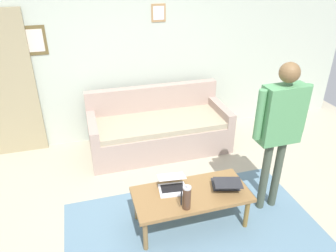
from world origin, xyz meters
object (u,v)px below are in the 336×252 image
laptop_left (172,185)px  french_press (187,197)px  interior_door (4,87)px  laptop_center (226,184)px  couch (159,129)px  coffee_table (191,196)px  person_standing (281,122)px

laptop_left → french_press: 0.34m
interior_door → laptop_center: (-2.36, 2.12, -0.57)m
couch → laptop_center: couch is taller
couch → laptop_left: (0.24, 1.51, 0.15)m
laptop_left → french_press: bearing=98.3°
coffee_table → laptop_center: size_ratio=3.15×
interior_door → person_standing: interior_door is taller
person_standing → french_press: bearing=11.0°
coffee_table → laptop_left: size_ratio=3.65×
coffee_table → laptop_center: (-0.39, 0.01, 0.09)m
interior_door → person_standing: bearing=144.4°
laptop_left → person_standing: person_standing is taller
interior_door → couch: bearing=167.1°
couch → person_standing: person_standing is taller
interior_door → couch: 2.22m
couch → coffee_table: couch is taller
french_press → person_standing: (-1.07, -0.21, 0.57)m
interior_door → french_press: (-1.85, 2.30, -0.49)m
laptop_center → person_standing: 0.86m
couch → laptop_left: couch is taller
coffee_table → interior_door: bearing=-46.8°
coffee_table → french_press: bearing=57.8°
couch → laptop_center: size_ratio=5.28×
laptop_center → interior_door: bearing=-41.9°
coffee_table → laptop_center: laptop_center is taller
laptop_center → french_press: bearing=19.8°
laptop_left → laptop_center: 0.58m
laptop_left → laptop_center: bearing=165.9°
laptop_left → couch: bearing=-99.2°
interior_door → coffee_table: size_ratio=1.69×
interior_door → french_press: bearing=128.8°
person_standing → interior_door: bearing=-35.6°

